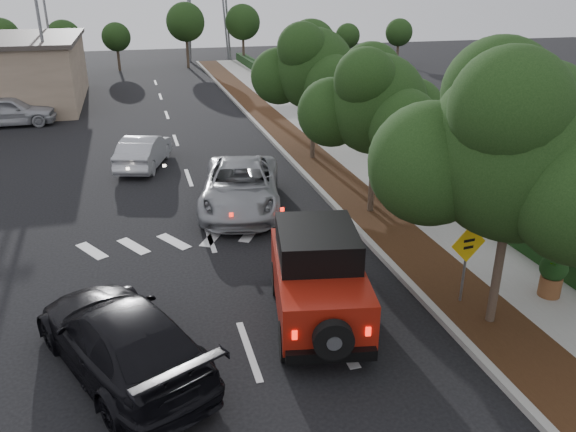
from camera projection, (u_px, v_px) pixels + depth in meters
name	position (u px, v px, depth m)	size (l,w,h in m)	color
ground	(249.00, 350.00, 12.13)	(120.00, 120.00, 0.00)	black
curb	(297.00, 167.00, 23.89)	(0.20, 70.00, 0.15)	#9E9B93
planting_strip	(319.00, 165.00, 24.15)	(1.80, 70.00, 0.12)	black
sidewalk	(361.00, 162.00, 24.61)	(2.00, 70.00, 0.12)	gray
hedge	(390.00, 152.00, 24.82)	(0.80, 70.00, 0.80)	black
transmission_tower	(210.00, 61.00, 56.26)	(7.00, 4.00, 28.00)	slate
street_tree_near	(489.00, 324.00, 13.06)	(3.80, 3.80, 5.92)	black
street_tree_mid	(370.00, 213.00, 19.28)	(3.20, 3.20, 5.32)	black
street_tree_far	(312.00, 160.00, 25.06)	(3.40, 3.40, 5.62)	black
light_pole_a	(54.00, 114.00, 33.64)	(2.00, 0.22, 9.00)	slate
light_pole_b	(57.00, 83.00, 44.06)	(2.00, 0.22, 9.00)	slate
red_jeep	(317.00, 274.00, 12.94)	(2.61, 4.52, 2.22)	black
silver_suv_ahead	(241.00, 186.00, 19.49)	(2.64, 5.72, 1.59)	#95979C
black_suv_oncoming	(121.00, 338.00, 11.27)	(2.12, 5.22, 1.52)	black
silver_sedan_oncoming	(144.00, 151.00, 23.89)	(1.45, 4.17, 1.37)	#B2B3BA
parked_suv	(9.00, 111.00, 30.68)	(1.92, 4.77, 1.62)	#ABADB3
speed_hump_sign	(467.00, 253.00, 13.29)	(0.96, 0.12, 2.05)	slate
terracotta_planter	(553.00, 272.00, 13.78)	(0.67, 0.67, 1.16)	brown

